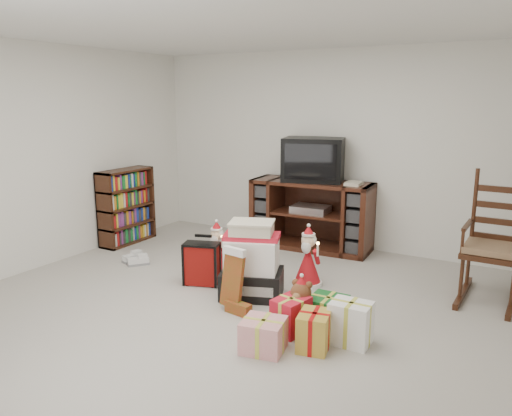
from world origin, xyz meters
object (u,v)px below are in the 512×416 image
at_px(sneaker_pair, 136,260).
at_px(gift_cluster, 310,323).
at_px(santa_figurine, 308,262).
at_px(bookshelf, 127,208).
at_px(red_suitcase, 202,264).
at_px(tv_stand, 311,215).
at_px(mrs_claus_figurine, 217,253).
at_px(crt_television, 313,159).
at_px(gift_pile, 252,265).
at_px(rocking_chair, 492,255).
at_px(teddy_bear, 302,306).

relative_size(sneaker_pair, gift_cluster, 0.38).
bearing_deg(santa_figurine, bookshelf, 175.02).
bearing_deg(red_suitcase, tv_stand, 56.84).
bearing_deg(mrs_claus_figurine, crt_television, 71.05).
height_order(tv_stand, santa_figurine, tv_stand).
bearing_deg(gift_pile, rocking_chair, 7.90).
bearing_deg(rocking_chair, mrs_claus_figurine, -163.17).
xyz_separation_m(rocking_chair, teddy_bear, (-1.32, -1.44, -0.26)).
distance_m(gift_pile, sneaker_pair, 1.72).
bearing_deg(sneaker_pair, rocking_chair, 37.62).
bearing_deg(crt_television, santa_figurine, -82.52).
bearing_deg(sneaker_pair, teddy_bear, 11.40).
bearing_deg(red_suitcase, teddy_bear, -33.91).
distance_m(mrs_claus_figurine, crt_television, 1.78).
relative_size(rocking_chair, gift_pile, 1.74).
bearing_deg(santa_figurine, gift_pile, -122.67).
distance_m(gift_pile, santa_figurine, 0.65).
bearing_deg(mrs_claus_figurine, gift_cluster, -31.00).
xyz_separation_m(santa_figurine, sneaker_pair, (-2.04, -0.37, -0.20)).
height_order(bookshelf, crt_television, crt_television).
xyz_separation_m(rocking_chair, sneaker_pair, (-3.69, -0.93, -0.39)).
bearing_deg(bookshelf, tv_stand, 24.09).
bearing_deg(red_suitcase, gift_cluster, -39.69).
bearing_deg(bookshelf, mrs_claus_figurine, -13.59).
xyz_separation_m(tv_stand, santa_figurine, (0.51, -1.23, -0.19)).
bearing_deg(bookshelf, sneaker_pair, -40.98).
bearing_deg(crt_television, gift_pile, -99.44).
bearing_deg(crt_television, mrs_claus_figurine, -123.52).
bearing_deg(bookshelf, santa_figurine, -4.98).
height_order(mrs_claus_figurine, gift_cluster, mrs_claus_figurine).
distance_m(tv_stand, mrs_claus_figurine, 1.51).
distance_m(rocking_chair, santa_figurine, 1.76).
height_order(gift_pile, red_suitcase, gift_pile).
xyz_separation_m(gift_pile, sneaker_pair, (-1.69, 0.18, -0.28)).
height_order(red_suitcase, teddy_bear, red_suitcase).
relative_size(red_suitcase, gift_cluster, 0.56).
height_order(teddy_bear, crt_television, crt_television).
height_order(teddy_bear, gift_cluster, teddy_bear).
distance_m(tv_stand, gift_cluster, 2.55).
distance_m(bookshelf, gift_cluster, 3.51).
relative_size(rocking_chair, teddy_bear, 3.23).
relative_size(santa_figurine, crt_television, 0.76).
bearing_deg(tv_stand, gift_pile, -87.96).
bearing_deg(crt_television, sneaker_pair, -147.62).
bearing_deg(mrs_claus_figurine, sneaker_pair, -169.57).
distance_m(teddy_bear, crt_television, 2.50).
height_order(sneaker_pair, crt_television, crt_television).
relative_size(teddy_bear, sneaker_pair, 1.11).
bearing_deg(gift_cluster, sneaker_pair, 164.21).
height_order(tv_stand, teddy_bear, tv_stand).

